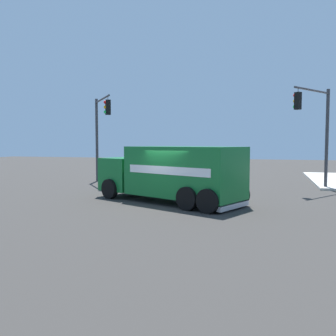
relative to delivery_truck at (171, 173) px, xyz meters
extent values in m
plane|color=#33302D|center=(-0.23, 0.67, -1.40)|extent=(100.00, 100.00, 0.00)
cube|color=#146B2D|center=(-0.69, 0.31, 0.10)|extent=(6.02, 4.47, 2.31)
cube|color=#146B2D|center=(2.82, -1.28, -0.20)|extent=(2.72, 2.97, 1.70)
cube|color=black|center=(3.60, -1.63, 0.14)|extent=(0.91, 1.87, 0.88)
cube|color=#B2B2B7|center=(-3.11, 1.41, -1.21)|extent=(1.13, 2.18, 0.21)
cube|color=white|center=(-0.19, 1.41, 0.22)|extent=(4.23, 1.93, 0.36)
cube|color=white|center=(-1.19, -0.79, 0.22)|extent=(4.23, 1.93, 0.36)
cylinder|color=black|center=(3.29, -0.13, -0.90)|extent=(1.03, 0.67, 1.00)
cylinder|color=black|center=(2.27, -2.39, -0.90)|extent=(1.03, 0.67, 1.00)
cylinder|color=black|center=(-1.23, 1.92, -0.90)|extent=(1.03, 0.67, 1.00)
cylinder|color=black|center=(-2.26, -0.34, -0.90)|extent=(1.03, 0.67, 1.00)
cylinder|color=black|center=(-2.19, 2.35, -0.90)|extent=(1.03, 0.67, 1.00)
cylinder|color=black|center=(-3.21, 0.10, -0.90)|extent=(1.03, 0.67, 1.00)
cylinder|color=#38383D|center=(7.90, -7.71, 1.65)|extent=(0.20, 0.20, 6.10)
cylinder|color=#38383D|center=(6.60, -6.06, 4.44)|extent=(2.69, 3.37, 0.12)
cylinder|color=#38383D|center=(5.52, -4.69, 4.32)|extent=(0.03, 0.03, 0.25)
cube|color=black|center=(5.52, -4.69, 3.72)|extent=(0.42, 0.42, 0.95)
sphere|color=red|center=(5.66, -4.58, 4.03)|extent=(0.20, 0.20, 0.20)
sphere|color=#EFA314|center=(5.66, -4.58, 3.72)|extent=(0.20, 0.20, 0.20)
sphere|color=#19CC4C|center=(5.66, -4.58, 3.41)|extent=(0.20, 0.20, 0.20)
cylinder|color=#38383D|center=(-7.86, -7.50, 1.73)|extent=(0.20, 0.20, 5.98)
cylinder|color=#38383D|center=(-6.80, -5.92, 4.47)|extent=(2.21, 3.22, 0.12)
cylinder|color=#38383D|center=(-5.94, -4.64, 4.34)|extent=(0.03, 0.03, 0.25)
cube|color=black|center=(-5.94, -4.64, 3.74)|extent=(0.42, 0.42, 0.95)
sphere|color=red|center=(-5.79, -4.74, 4.06)|extent=(0.20, 0.20, 0.20)
sphere|color=#EFA314|center=(-5.79, -4.74, 3.75)|extent=(0.20, 0.20, 0.20)
sphere|color=#19CC4C|center=(-5.79, -4.74, 3.44)|extent=(0.20, 0.20, 0.20)
camera|label=1|loc=(-4.62, 16.44, 1.40)|focal=38.31mm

